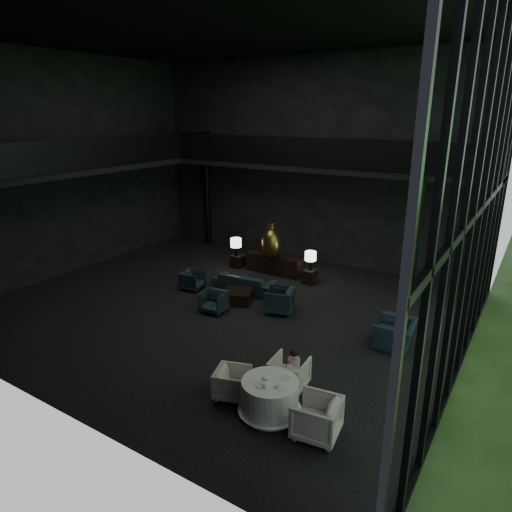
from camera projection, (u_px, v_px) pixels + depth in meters
The scene contains 35 objects.
floor at pixel (222, 308), 14.44m from camera, with size 14.00×12.00×0.02m, color black.
ceiling at pixel (215, 30), 12.01m from camera, with size 14.00×12.00×0.02m, color black.
wall_back at pixel (310, 163), 18.05m from camera, with size 14.00×0.04×8.00m, color black.
wall_front at pixel (23, 223), 8.40m from camera, with size 14.00×0.04×8.00m, color black.
wall_left at pixel (67, 167), 16.80m from camera, with size 0.04×12.00×8.00m, color black.
curtain_wall at pixel (481, 208), 9.67m from camera, with size 0.20×12.00×8.00m, color black, non-canonical shape.
mezzanine_left at pixel (84, 168), 16.29m from camera, with size 2.00×12.00×0.25m, color black.
mezzanine_back at pixel (322, 167), 16.74m from camera, with size 12.00×2.00×0.25m, color black.
railing_left at pixel (101, 153), 15.60m from camera, with size 0.06×12.00×1.00m, color black.
railing_back at pixel (311, 152), 15.75m from camera, with size 12.00×0.06×1.00m, color black.
column_nw at pixel (207, 201), 20.97m from camera, with size 0.24×0.24×4.00m, color black.
column_ne at pixel (415, 241), 14.60m from camera, with size 0.24×0.24×4.00m, color black.
console at pixel (274, 265), 17.43m from camera, with size 2.24×0.51×0.71m, color black.
bronze_urn at pixel (271, 243), 16.95m from camera, with size 0.72×0.72×1.34m.
side_table_left at pixel (238, 261), 18.17m from camera, with size 0.45×0.45×0.50m, color black.
table_lamp_left at pixel (236, 243), 17.85m from camera, with size 0.43×0.43×0.72m.
side_table_right at pixel (309, 276), 16.48m from camera, with size 0.45×0.45×0.50m, color black.
table_lamp_right at pixel (311, 257), 16.28m from camera, with size 0.41×0.41×0.68m.
sofa at pixel (245, 279), 15.67m from camera, with size 2.27×0.66×0.89m, color #1D2832.
lounge_armchair_west at pixel (192, 280), 15.88m from camera, with size 0.65×0.61×0.67m, color #1B2830.
lounge_armchair_east at pixel (279, 298), 14.03m from camera, with size 0.92×0.86×0.94m, color #171F2F.
lounge_armchair_south at pixel (214, 301), 14.07m from camera, with size 0.68×0.63×0.70m, color #1C2633.
window_armchair at pixel (395, 329), 11.97m from camera, with size 1.14×0.74×0.99m, color #172530.
coffee_table at pixel (237, 296), 14.87m from camera, with size 0.90×0.90×0.40m, color black.
dining_table at pixel (270, 399), 9.33m from camera, with size 1.33×1.33×0.75m.
dining_chair_north at pixel (289, 371), 10.19m from camera, with size 0.80×0.75×0.82m, color silver.
dining_chair_east at pixel (317, 414), 8.65m from camera, with size 0.94×0.88×0.97m, color beige.
dining_chair_west at pixel (233, 382), 9.88m from camera, with size 0.67×0.63×0.69m, color white.
child at pixel (294, 363), 9.92m from camera, with size 0.27×0.27×0.58m.
plate_a at pixel (261, 385), 9.07m from camera, with size 0.25×0.25×0.02m, color white.
plate_b at pixel (285, 378), 9.31m from camera, with size 0.22×0.22×0.02m, color white.
saucer at pixel (280, 388), 8.97m from camera, with size 0.16×0.16×0.01m, color white.
coffee_cup at pixel (277, 386), 8.98m from camera, with size 0.08×0.08×0.06m, color white.
cereal_bowl at pixel (266, 377), 9.28m from camera, with size 0.14×0.14×0.07m, color white.
cream_pot at pixel (264, 386), 8.97m from camera, with size 0.06×0.06×0.07m, color #99999E.
Camera 1 is at (8.02, -10.61, 5.96)m, focal length 32.00 mm.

